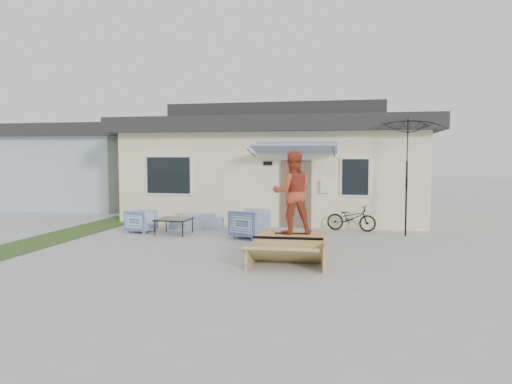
% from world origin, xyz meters
% --- Properties ---
extents(ground, '(90.00, 90.00, 0.00)m').
position_xyz_m(ground, '(0.00, 0.00, 0.00)').
color(ground, '#A1A1A1').
rests_on(ground, ground).
extents(grass_strip, '(1.40, 8.00, 0.01)m').
position_xyz_m(grass_strip, '(-5.20, 2.00, 0.00)').
color(grass_strip, '#2B481C').
rests_on(grass_strip, ground).
extents(house, '(10.80, 8.49, 4.10)m').
position_xyz_m(house, '(0.00, 7.99, 1.94)').
color(house, beige).
rests_on(house, ground).
extents(neighbor_house, '(8.60, 7.60, 3.50)m').
position_xyz_m(neighbor_house, '(-10.50, 10.00, 1.78)').
color(neighbor_house, '#9EB0BC').
rests_on(neighbor_house, ground).
extents(loveseat, '(1.69, 0.74, 0.64)m').
position_xyz_m(loveseat, '(-1.99, 3.74, 0.32)').
color(loveseat, '#2F569B').
rests_on(loveseat, ground).
extents(armchair_left, '(0.77, 0.81, 0.73)m').
position_xyz_m(armchair_left, '(-3.30, 2.57, 0.37)').
color(armchair_left, '#2F569B').
rests_on(armchair_left, ground).
extents(armchair_right, '(1.03, 1.07, 0.88)m').
position_xyz_m(armchair_right, '(0.02, 2.23, 0.44)').
color(armchair_right, '#2F569B').
rests_on(armchair_right, ground).
extents(coffee_table, '(0.92, 0.92, 0.45)m').
position_xyz_m(coffee_table, '(-2.24, 2.45, 0.23)').
color(coffee_table, black).
rests_on(coffee_table, ground).
extents(bicycle, '(1.54, 0.76, 0.94)m').
position_xyz_m(bicycle, '(2.71, 4.16, 0.47)').
color(bicycle, black).
rests_on(bicycle, ground).
extents(patio_umbrella, '(2.49, 2.35, 2.20)m').
position_xyz_m(patio_umbrella, '(4.22, 3.55, 1.75)').
color(patio_umbrella, black).
rests_on(patio_umbrella, ground).
extents(skate_ramp, '(1.59, 2.07, 0.50)m').
position_xyz_m(skate_ramp, '(1.50, 0.02, 0.25)').
color(skate_ramp, tan).
rests_on(skate_ramp, ground).
extents(skateboard, '(0.79, 0.28, 0.05)m').
position_xyz_m(skateboard, '(1.50, 0.07, 0.53)').
color(skateboard, black).
rests_on(skateboard, skate_ramp).
extents(skater, '(1.05, 0.92, 1.82)m').
position_xyz_m(skater, '(1.50, 0.07, 1.46)').
color(skater, '#A83C24').
rests_on(skater, skateboard).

